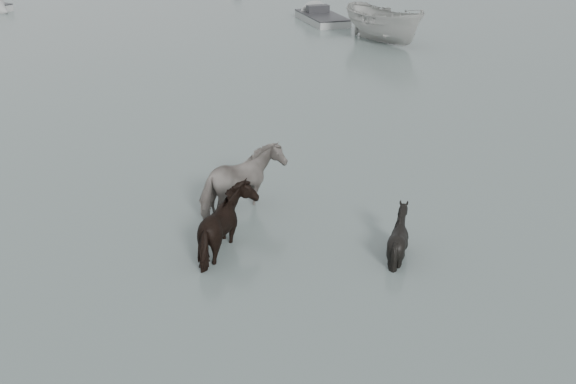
# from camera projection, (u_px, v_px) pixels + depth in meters

# --- Properties ---
(ground) EXTENTS (140.00, 140.00, 0.00)m
(ground) POSITION_uv_depth(u_px,v_px,m) (337.00, 238.00, 14.58)
(ground) COLOR #566661
(ground) RESTS_ON ground
(pony_pinto) EXTENTS (2.05, 1.16, 1.64)m
(pony_pinto) POSITION_uv_depth(u_px,v_px,m) (242.00, 175.00, 15.50)
(pony_pinto) COLOR black
(pony_pinto) RESTS_ON ground
(pony_dark) EXTENTS (1.86, 1.98, 1.59)m
(pony_dark) POSITION_uv_depth(u_px,v_px,m) (229.00, 214.00, 13.77)
(pony_dark) COLOR black
(pony_dark) RESTS_ON ground
(pony_black) EXTENTS (1.17, 1.04, 1.29)m
(pony_black) POSITION_uv_depth(u_px,v_px,m) (400.00, 224.00, 13.71)
(pony_black) COLOR black
(pony_black) RESTS_ON ground
(boat_small) EXTENTS (1.76, 4.65, 1.79)m
(boat_small) POSITION_uv_depth(u_px,v_px,m) (384.00, 22.00, 31.59)
(boat_small) COLOR #ABABA7
(boat_small) RESTS_ON ground
(skiff_port) EXTENTS (3.03, 5.66, 0.75)m
(skiff_port) POSITION_uv_depth(u_px,v_px,m) (322.00, 15.00, 36.25)
(skiff_port) COLOR #949795
(skiff_port) RESTS_ON ground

